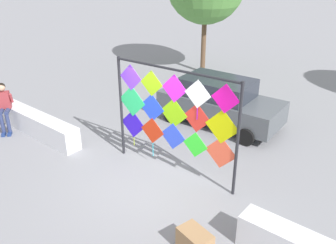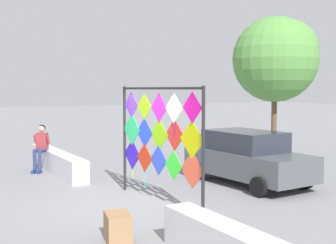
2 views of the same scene
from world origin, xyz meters
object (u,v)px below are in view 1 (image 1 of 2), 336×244
object	(u,v)px
kite_display_rack	(174,112)
seated_vendor	(4,104)
cardboard_box_large	(195,243)
parked_car	(219,101)

from	to	relation	value
kite_display_rack	seated_vendor	distance (m)	5.60
kite_display_rack	cardboard_box_large	bearing A→B (deg)	-43.38
cardboard_box_large	seated_vendor	bearing A→B (deg)	176.24
kite_display_rack	seated_vendor	size ratio (longest dim) A/B	2.21
parked_car	cardboard_box_large	world-z (taller)	parked_car
seated_vendor	cardboard_box_large	distance (m)	7.41
seated_vendor	cardboard_box_large	bearing A→B (deg)	-3.76
kite_display_rack	parked_car	size ratio (longest dim) A/B	0.85
seated_vendor	kite_display_rack	bearing A→B (deg)	14.70
kite_display_rack	seated_vendor	bearing A→B (deg)	-165.30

